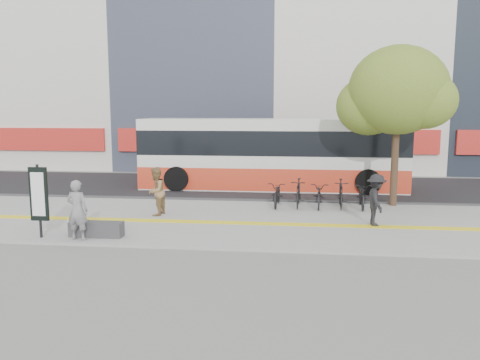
# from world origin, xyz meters

# --- Properties ---
(ground) EXTENTS (120.00, 120.00, 0.00)m
(ground) POSITION_xyz_m (0.00, 0.00, 0.00)
(ground) COLOR slate
(ground) RESTS_ON ground
(sidewalk) EXTENTS (40.00, 7.00, 0.08)m
(sidewalk) POSITION_xyz_m (0.00, 1.50, 0.04)
(sidewalk) COLOR slate
(sidewalk) RESTS_ON ground
(tactile_strip) EXTENTS (40.00, 0.45, 0.01)m
(tactile_strip) POSITION_xyz_m (0.00, 1.00, 0.09)
(tactile_strip) COLOR yellow
(tactile_strip) RESTS_ON sidewalk
(street) EXTENTS (40.00, 8.00, 0.06)m
(street) POSITION_xyz_m (0.00, 9.00, 0.03)
(street) COLOR black
(street) RESTS_ON ground
(curb) EXTENTS (40.00, 0.25, 0.14)m
(curb) POSITION_xyz_m (0.00, 5.00, 0.07)
(curb) COLOR #343436
(curb) RESTS_ON ground
(bench) EXTENTS (1.60, 0.45, 0.45)m
(bench) POSITION_xyz_m (-2.60, -1.20, 0.30)
(bench) COLOR #343436
(bench) RESTS_ON sidewalk
(signboard) EXTENTS (0.55, 0.10, 2.20)m
(signboard) POSITION_xyz_m (-4.20, -1.51, 1.37)
(signboard) COLOR black
(signboard) RESTS_ON sidewalk
(street_tree) EXTENTS (4.40, 3.80, 6.31)m
(street_tree) POSITION_xyz_m (7.18, 4.82, 4.51)
(street_tree) COLOR #3C251B
(street_tree) RESTS_ON sidewalk
(bus) EXTENTS (12.58, 2.98, 3.35)m
(bus) POSITION_xyz_m (2.18, 8.50, 1.64)
(bus) COLOR silver
(bus) RESTS_ON street
(bicycle_row) EXTENTS (4.01, 1.91, 1.10)m
(bicycle_row) POSITION_xyz_m (4.27, 4.00, 0.59)
(bicycle_row) COLOR black
(bicycle_row) RESTS_ON sidewalk
(seated_woman) EXTENTS (0.69, 0.50, 1.78)m
(seated_woman) POSITION_xyz_m (-2.98, -1.60, 0.97)
(seated_woman) COLOR black
(seated_woman) RESTS_ON sidewalk
(pedestrian_tan) EXTENTS (0.77, 0.93, 1.75)m
(pedestrian_tan) POSITION_xyz_m (-1.65, 1.87, 0.95)
(pedestrian_tan) COLOR olive
(pedestrian_tan) RESTS_ON sidewalk
(pedestrian_dark) EXTENTS (0.70, 1.14, 1.71)m
(pedestrian_dark) POSITION_xyz_m (5.96, 1.16, 0.94)
(pedestrian_dark) COLOR black
(pedestrian_dark) RESTS_ON sidewalk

